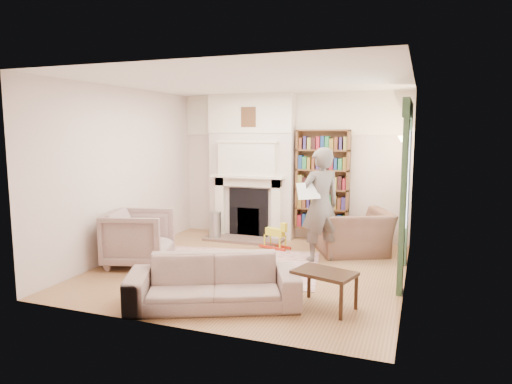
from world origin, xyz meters
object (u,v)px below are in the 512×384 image
at_px(armchair_left, 139,238).
at_px(man_reading, 320,205).
at_px(rocking_horse, 275,235).
at_px(armchair_reading, 353,232).
at_px(coffee_table, 324,290).
at_px(paraffin_heater, 215,226).
at_px(sofa, 214,282).
at_px(bookcase, 322,180).

distance_m(armchair_left, man_reading, 2.91).
bearing_deg(man_reading, rocking_horse, -68.93).
relative_size(armchair_reading, coffee_table, 1.65).
height_order(paraffin_heater, rocking_horse, paraffin_heater).
bearing_deg(sofa, coffee_table, -7.51).
height_order(coffee_table, rocking_horse, rocking_horse).
xyz_separation_m(armchair_left, coffee_table, (3.09, -0.75, -0.21)).
relative_size(armchair_left, rocking_horse, 1.70).
relative_size(man_reading, paraffin_heater, 3.34).
height_order(armchair_left, rocking_horse, armchair_left).
relative_size(armchair_left, paraffin_heater, 1.73).
bearing_deg(armchair_left, man_reading, -81.99).
bearing_deg(rocking_horse, coffee_table, -41.69).
height_order(bookcase, armchair_reading, bookcase).
bearing_deg(coffee_table, armchair_left, -176.67).
bearing_deg(armchair_left, bookcase, -59.36).
bearing_deg(armchair_reading, armchair_left, 4.41).
bearing_deg(coffee_table, armchair_reading, 107.58).
bearing_deg(armchair_reading, paraffin_heater, -28.42).
bearing_deg(armchair_left, paraffin_heater, -28.62).
bearing_deg(armchair_left, rocking_horse, -62.07).
bearing_deg(armchair_reading, rocking_horse, -20.83).
relative_size(man_reading, rocking_horse, 3.28).
bearing_deg(sofa, armchair_left, 124.28).
relative_size(bookcase, rocking_horse, 3.31).
height_order(bookcase, man_reading, bookcase).
bearing_deg(rocking_horse, sofa, -69.04).
bearing_deg(sofa, bookcase, 57.68).
height_order(armchair_reading, rocking_horse, armchair_reading).
xyz_separation_m(armchair_reading, coffee_table, (0.03, -2.54, -0.15)).
xyz_separation_m(man_reading, rocking_horse, (-0.91, 0.48, -0.67)).
xyz_separation_m(sofa, man_reading, (0.79, 2.31, 0.62)).
height_order(sofa, rocking_horse, sofa).
relative_size(sofa, paraffin_heater, 3.70).
height_order(bookcase, rocking_horse, bookcase).
bearing_deg(man_reading, coffee_table, 62.70).
height_order(armchair_reading, paraffin_heater, armchair_reading).
bearing_deg(sofa, paraffin_heater, 90.96).
xyz_separation_m(armchair_reading, rocking_horse, (-1.36, -0.12, -0.13)).
height_order(sofa, man_reading, man_reading).
distance_m(armchair_reading, man_reading, 0.92).
bearing_deg(armchair_reading, coffee_table, 64.67).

